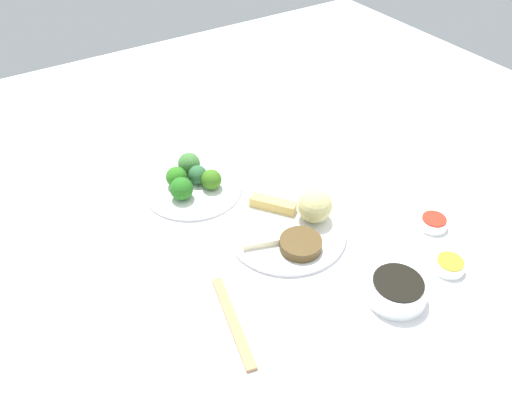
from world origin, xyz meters
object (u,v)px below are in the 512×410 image
Objects in this scene: main_plate at (286,230)px; soy_sauce_bowl at (396,290)px; broccoli_plate at (193,187)px; chopsticks_pair at (233,321)px; sauce_ramekin_sweet_and_sour at (433,223)px; sauce_ramekin_hot_mustard at (449,265)px.

soy_sauce_bowl is at bearing 16.03° from main_plate.
broccoli_plate is 0.53m from soy_sauce_bowl.
main_plate is at bearing 22.72° from broccoli_plate.
chopsticks_pair is at bearing -56.66° from main_plate.
sauce_ramekin_sweet_and_sour is at bearing 43.99° from broccoli_plate.
sauce_ramekin_sweet_and_sour reaches higher than main_plate.
soy_sauce_bowl is 0.23m from sauce_ramekin_sweet_and_sour.
sauce_ramekin_sweet_and_sour is (-0.10, 0.21, -0.01)m from soy_sauce_bowl.
soy_sauce_bowl is at bearing 19.35° from broccoli_plate.
broccoli_plate is 0.40m from chopsticks_pair.
sauce_ramekin_sweet_and_sour is at bearing 88.29° from chopsticks_pair.
soy_sauce_bowl reaches higher than main_plate.
chopsticks_pair is (-0.11, -0.29, -0.02)m from soy_sauce_bowl.
sauce_ramekin_sweet_and_sour is (0.16, 0.29, 0.00)m from main_plate.
sauce_ramekin_hot_mustard is (0.11, -0.07, 0.00)m from sauce_ramekin_sweet_and_sour.
main_plate is 0.26m from broccoli_plate.
chopsticks_pair is (0.14, -0.22, -0.00)m from main_plate.
sauce_ramekin_hot_mustard is at bearing -33.21° from sauce_ramekin_sweet_and_sour.
broccoli_plate is at bearing -136.01° from sauce_ramekin_sweet_and_sour.
sauce_ramekin_sweet_and_sour is 0.50m from chopsticks_pair.
soy_sauce_bowl reaches higher than sauce_ramekin_sweet_and_sour.
main_plate is 0.34m from sauce_ramekin_hot_mustard.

